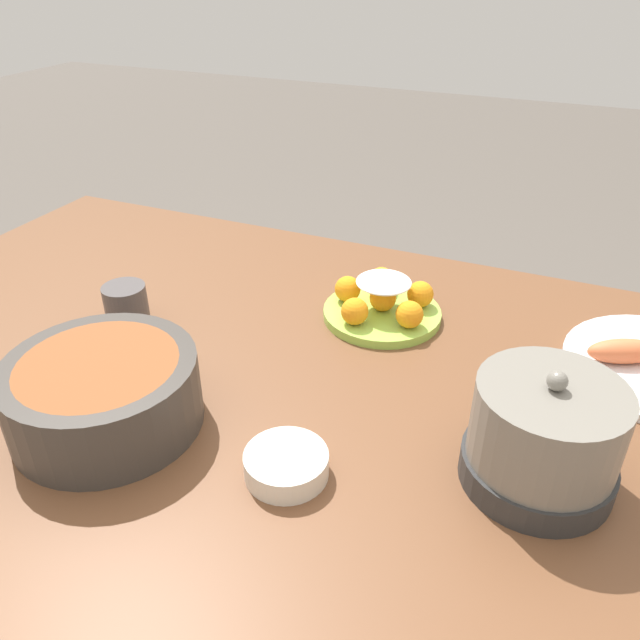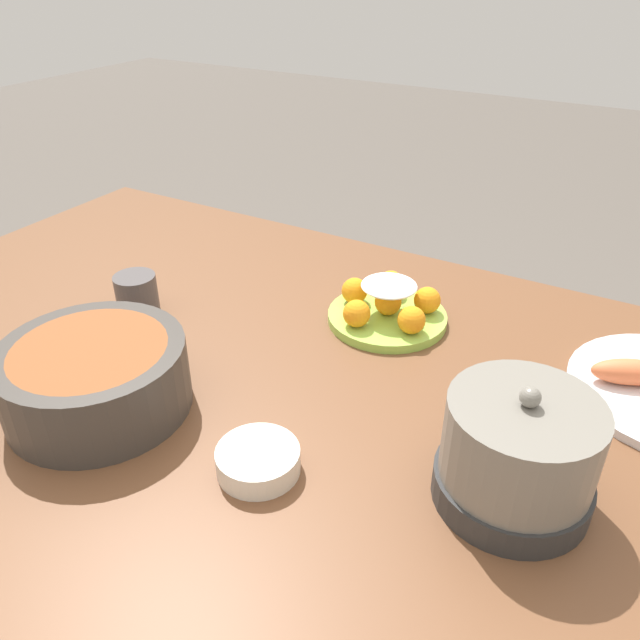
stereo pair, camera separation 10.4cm
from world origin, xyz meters
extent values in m
plane|color=#5B544C|center=(0.00, 0.00, 0.00)|extent=(12.00, 12.00, 0.00)
cylinder|color=brown|center=(0.73, -0.46, 0.37)|extent=(0.06, 0.06, 0.74)
cube|color=brown|center=(0.00, 0.00, 0.75)|extent=(1.56, 1.02, 0.03)
cylinder|color=#99CC4C|center=(-0.15, -0.23, 0.78)|extent=(0.21, 0.21, 0.02)
sphere|color=orange|center=(-0.08, -0.23, 0.81)|extent=(0.05, 0.05, 0.05)
sphere|color=orange|center=(-0.12, -0.16, 0.81)|extent=(0.05, 0.05, 0.05)
sphere|color=orange|center=(-0.20, -0.19, 0.81)|extent=(0.05, 0.05, 0.05)
sphere|color=orange|center=(-0.20, -0.27, 0.81)|extent=(0.05, 0.05, 0.05)
sphere|color=orange|center=(-0.12, -0.29, 0.81)|extent=(0.05, 0.05, 0.05)
ellipsoid|color=white|center=(-0.15, -0.23, 0.84)|extent=(0.10, 0.10, 0.02)
sphere|color=orange|center=(-0.15, -0.23, 0.81)|extent=(0.05, 0.05, 0.05)
cylinder|color=#3D3833|center=(0.12, 0.20, 0.82)|extent=(0.26, 0.26, 0.10)
cylinder|color=brown|center=(0.12, 0.20, 0.87)|extent=(0.22, 0.22, 0.01)
cylinder|color=silver|center=(-0.16, 0.19, 0.79)|extent=(0.11, 0.11, 0.03)
cylinder|color=olive|center=(-0.16, 0.19, 0.80)|extent=(0.08, 0.08, 0.01)
ellipsoid|color=#E57042|center=(-0.54, -0.23, 0.80)|extent=(0.12, 0.09, 0.04)
cylinder|color=#4C4747|center=(0.26, -0.03, 0.81)|extent=(0.07, 0.07, 0.07)
cylinder|color=#2D2D2D|center=(-0.45, 0.07, 0.79)|extent=(0.19, 0.19, 0.04)
cylinder|color=slate|center=(-0.45, 0.07, 0.86)|extent=(0.18, 0.18, 0.10)
sphere|color=slate|center=(-0.45, 0.07, 0.92)|extent=(0.02, 0.02, 0.02)
camera|label=1|loc=(-0.42, 0.70, 1.35)|focal=35.00mm
camera|label=2|loc=(-0.52, 0.66, 1.35)|focal=35.00mm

